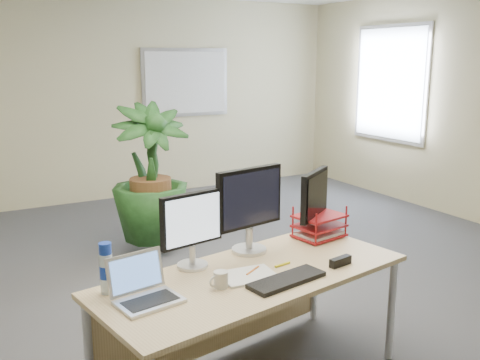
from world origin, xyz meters
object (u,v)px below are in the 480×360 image
laptop (143,289)px  floor_plant (150,179)px  desk (243,291)px  monitor_right (250,204)px  monitor_left (192,225)px

laptop → floor_plant: bearing=69.5°
desk → floor_plant: floor_plant is taller
desk → laptop: bearing=-169.2°
desk → laptop: 0.68m
floor_plant → monitor_right: 2.07m
floor_plant → monitor_left: (-0.50, -2.11, 0.20)m
monitor_left → laptop: monitor_left is taller
monitor_left → laptop: 0.52m
desk → laptop: laptop is taller
desk → monitor_left: bearing=148.5°
monitor_right → desk: bearing=-128.3°
monitor_left → laptop: size_ratio=1.27×
floor_plant → laptop: size_ratio=4.29×
floor_plant → laptop: (-0.89, -2.38, 0.01)m
laptop → monitor_right: bearing=22.4°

